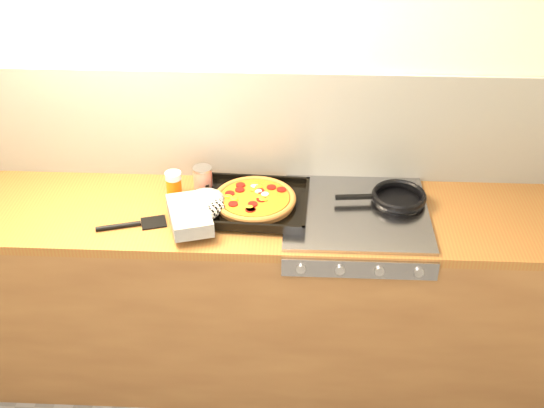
# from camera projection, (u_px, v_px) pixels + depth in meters

# --- Properties ---
(room_shell) EXTENTS (3.20, 3.20, 3.20)m
(room_shell) POSITION_uv_depth(u_px,v_px,m) (252.00, 126.00, 2.96)
(room_shell) COLOR white
(room_shell) RESTS_ON ground
(counter_run) EXTENTS (3.20, 0.62, 0.90)m
(counter_run) POSITION_uv_depth(u_px,v_px,m) (250.00, 293.00, 3.10)
(counter_run) COLOR brown
(counter_run) RESTS_ON ground
(stovetop) EXTENTS (0.60, 0.56, 0.02)m
(stovetop) POSITION_uv_depth(u_px,v_px,m) (356.00, 213.00, 2.84)
(stovetop) COLOR #97979C
(stovetop) RESTS_ON counter_run
(pizza_on_tray) EXTENTS (0.60, 0.50, 0.08)m
(pizza_on_tray) POSITION_uv_depth(u_px,v_px,m) (237.00, 203.00, 2.82)
(pizza_on_tray) COLOR black
(pizza_on_tray) RESTS_ON stovetop
(frying_pan) EXTENTS (0.40, 0.25, 0.04)m
(frying_pan) POSITION_uv_depth(u_px,v_px,m) (397.00, 198.00, 2.88)
(frying_pan) COLOR black
(frying_pan) RESTS_ON stovetop
(tomato_can) EXTENTS (0.11, 0.11, 0.12)m
(tomato_can) POSITION_uv_depth(u_px,v_px,m) (203.00, 180.00, 2.96)
(tomato_can) COLOR #AD1E0D
(tomato_can) RESTS_ON counter_run
(juice_glass) EXTENTS (0.07, 0.07, 0.12)m
(juice_glass) POSITION_uv_depth(u_px,v_px,m) (174.00, 184.00, 2.92)
(juice_glass) COLOR orange
(juice_glass) RESTS_ON counter_run
(wooden_spoon) EXTENTS (0.30, 0.08, 0.02)m
(wooden_spoon) POSITION_uv_depth(u_px,v_px,m) (256.00, 185.00, 3.01)
(wooden_spoon) COLOR #B87E4E
(wooden_spoon) RESTS_ON counter_run
(black_spatula) EXTENTS (0.28, 0.13, 0.02)m
(black_spatula) POSITION_uv_depth(u_px,v_px,m) (133.00, 225.00, 2.76)
(black_spatula) COLOR black
(black_spatula) RESTS_ON counter_run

